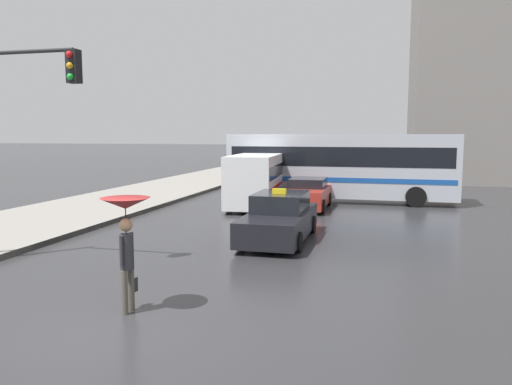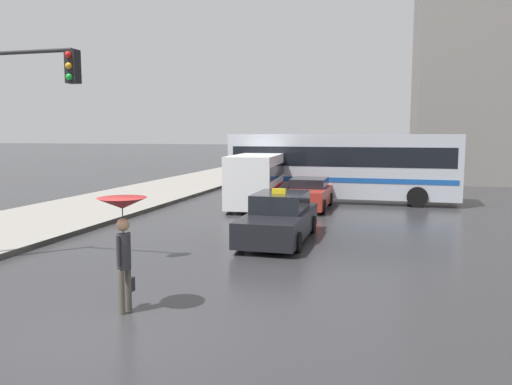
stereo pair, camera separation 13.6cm
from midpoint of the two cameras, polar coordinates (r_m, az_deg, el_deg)
ground_plane at (r=9.07m, az=-18.97°, el=-15.63°), size 300.00×300.00×0.00m
taxi at (r=16.02m, az=2.46°, el=-3.02°), size 1.91×4.76×1.67m
sedan_red at (r=22.92m, az=5.70°, el=-0.19°), size 1.91×4.25×1.38m
ambulance_van at (r=23.30m, az=-0.10°, el=1.69°), size 2.41×5.72×2.44m
city_bus at (r=25.55m, az=9.42°, el=3.22°), size 11.28×2.80×3.38m
pedestrian_with_umbrella at (r=9.67m, az=-15.03°, el=-3.39°), size 0.93×0.93×2.21m
traffic_light at (r=14.24m, az=-26.54°, el=8.29°), size 3.43×0.38×5.71m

